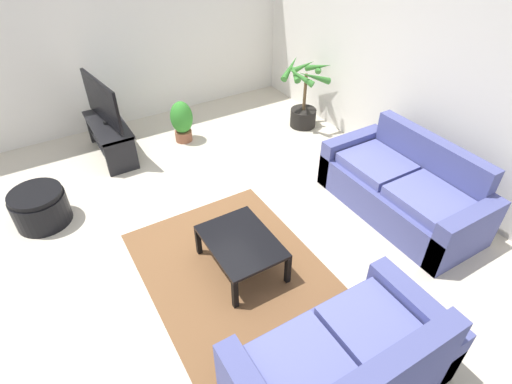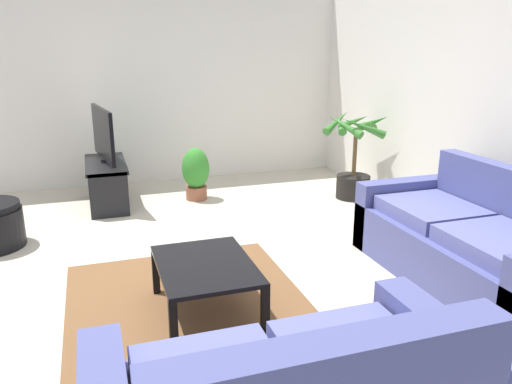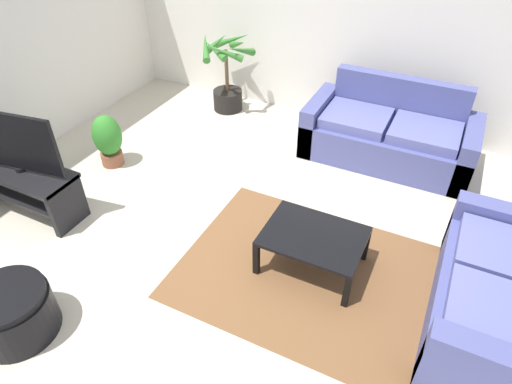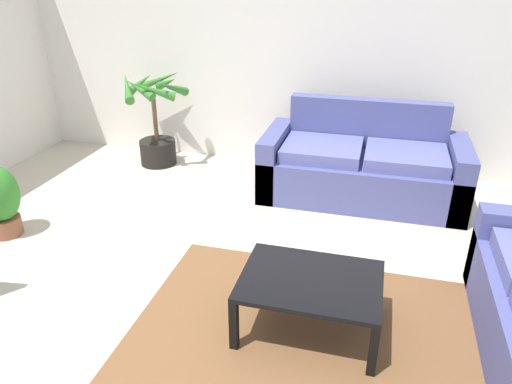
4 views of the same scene
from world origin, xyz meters
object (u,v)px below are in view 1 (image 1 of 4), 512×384
(couch_main, at_px, (403,190))
(potted_plant_small, at_px, (182,120))
(tv, at_px, (102,101))
(ottoman, at_px, (40,207))
(couch_loveseat, at_px, (343,368))
(tv_stand, at_px, (110,135))
(coffee_table, at_px, (241,244))
(potted_palm, at_px, (304,100))

(couch_main, xyz_separation_m, potted_plant_small, (-2.88, -1.57, 0.04))
(tv, height_order, ottoman, tv)
(couch_loveseat, relative_size, potted_plant_small, 2.61)
(tv_stand, xyz_separation_m, potted_plant_small, (0.15, 1.03, 0.01))
(couch_main, xyz_separation_m, tv_stand, (-3.02, -2.60, 0.03))
(tv_stand, xyz_separation_m, coffee_table, (2.84, 0.53, 0.00))
(tv_stand, bearing_deg, tv, 98.48)
(tv, bearing_deg, tv_stand, -81.52)
(coffee_table, bearing_deg, potted_palm, 132.67)
(tv_stand, distance_m, tv, 0.51)
(potted_palm, bearing_deg, ottoman, -85.06)
(tv_stand, height_order, ottoman, tv_stand)
(tv_stand, bearing_deg, coffee_table, 10.64)
(potted_palm, bearing_deg, tv_stand, -103.70)
(potted_palm, distance_m, potted_plant_small, 1.92)
(potted_plant_small, bearing_deg, couch_main, 28.63)
(tv_stand, distance_m, potted_plant_small, 1.04)
(coffee_table, bearing_deg, tv_stand, -169.36)
(coffee_table, bearing_deg, tv, -169.42)
(tv, bearing_deg, potted_palm, 76.27)
(tv_stand, relative_size, coffee_table, 1.28)
(potted_palm, bearing_deg, coffee_table, -47.33)
(potted_plant_small, bearing_deg, tv, -98.06)
(tv_stand, relative_size, ottoman, 1.80)
(potted_plant_small, distance_m, ottoman, 2.32)
(couch_main, relative_size, tv_stand, 1.75)
(couch_main, relative_size, potted_palm, 1.82)
(coffee_table, xyz_separation_m, ottoman, (-1.80, -1.64, -0.12))
(couch_loveseat, height_order, coffee_table, couch_loveseat)
(ottoman, bearing_deg, tv, 133.24)
(couch_main, distance_m, tv_stand, 3.99)
(couch_loveseat, height_order, ottoman, couch_loveseat)
(potted_palm, bearing_deg, couch_main, -6.35)
(couch_main, relative_size, couch_loveseat, 1.16)
(couch_loveseat, xyz_separation_m, potted_plant_small, (-4.21, 0.46, 0.04))
(couch_loveseat, bearing_deg, coffee_table, -178.75)
(couch_main, bearing_deg, potted_plant_small, -151.37)
(potted_plant_small, bearing_deg, tv_stand, -98.01)
(potted_palm, relative_size, potted_plant_small, 1.67)
(tv_stand, distance_m, potted_palm, 2.95)
(potted_palm, relative_size, ottoman, 1.73)
(tv_stand, distance_m, ottoman, 1.52)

